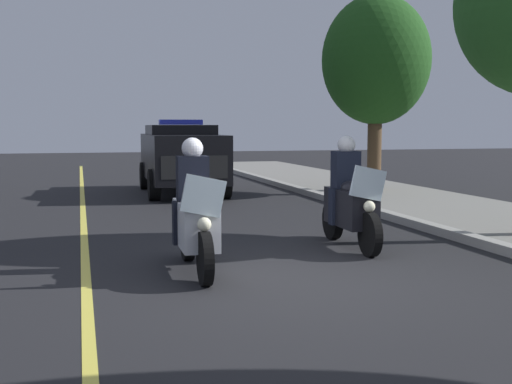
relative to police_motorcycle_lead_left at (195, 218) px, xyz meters
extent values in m
plane|color=black|center=(0.81, 1.09, -0.70)|extent=(80.00, 80.00, 0.00)
cube|color=#E0D14C|center=(0.81, -1.37, -0.70)|extent=(48.00, 0.12, 0.01)
cylinder|color=black|center=(0.76, -0.02, -0.38)|extent=(0.64, 0.14, 0.64)
cylinder|color=black|center=(-0.74, 0.02, -0.38)|extent=(0.64, 0.16, 0.64)
cube|color=silver|center=(0.03, 0.00, -0.08)|extent=(1.21, 0.47, 0.56)
ellipsoid|color=silver|center=(0.08, 0.00, 0.22)|extent=(0.57, 0.33, 0.24)
cube|color=silver|center=(0.66, -0.02, 0.35)|extent=(0.07, 0.56, 0.53)
sphere|color=#F9F4CC|center=(0.72, -0.02, 0.02)|extent=(0.17, 0.17, 0.17)
sphere|color=red|center=(0.53, -0.17, 0.28)|extent=(0.09, 0.09, 0.09)
sphere|color=#1933F2|center=(0.54, 0.15, 0.28)|extent=(0.09, 0.09, 0.09)
cube|color=black|center=(-0.20, 0.00, 0.48)|extent=(0.29, 0.41, 0.60)
cube|color=black|center=(-0.13, 0.20, -0.08)|extent=(0.18, 0.14, 0.56)
cube|color=black|center=(-0.14, -0.20, -0.08)|extent=(0.18, 0.14, 0.56)
sphere|color=silver|center=(-0.18, 0.00, 0.88)|extent=(0.28, 0.28, 0.28)
cylinder|color=black|center=(-0.27, 2.57, -0.38)|extent=(0.64, 0.14, 0.64)
cylinder|color=black|center=(-1.77, 2.61, -0.38)|extent=(0.64, 0.16, 0.64)
cube|color=black|center=(-1.00, 2.59, -0.08)|extent=(1.21, 0.47, 0.56)
ellipsoid|color=black|center=(-0.95, 2.59, 0.22)|extent=(0.57, 0.33, 0.24)
cube|color=silver|center=(-0.37, 2.58, 0.35)|extent=(0.07, 0.56, 0.53)
sphere|color=#F9F4CC|center=(-0.31, 2.58, 0.02)|extent=(0.17, 0.17, 0.17)
sphere|color=red|center=(-0.50, 2.42, 0.28)|extent=(0.09, 0.09, 0.09)
sphere|color=#1933F2|center=(-0.49, 2.74, 0.28)|extent=(0.09, 0.09, 0.09)
cube|color=black|center=(-1.23, 2.60, 0.48)|extent=(0.29, 0.41, 0.60)
cube|color=black|center=(-1.16, 2.80, -0.08)|extent=(0.18, 0.14, 0.56)
cube|color=black|center=(-1.17, 2.40, -0.08)|extent=(0.18, 0.14, 0.56)
sphere|color=white|center=(-1.21, 2.60, 0.88)|extent=(0.28, 0.28, 0.28)
cube|color=black|center=(-9.66, 1.32, 0.32)|extent=(4.95, 2.02, 1.24)
cube|color=black|center=(-9.96, 1.32, 1.02)|extent=(2.44, 1.81, 0.36)
cube|color=#2633D8|center=(-9.76, 1.32, 1.28)|extent=(0.31, 1.21, 0.14)
cube|color=black|center=(-7.26, 1.26, 0.18)|extent=(0.16, 1.62, 0.56)
cylinder|color=black|center=(-8.09, 2.18, -0.30)|extent=(0.81, 0.30, 0.80)
cylinder|color=black|center=(-8.13, 0.38, -0.30)|extent=(0.81, 0.30, 0.80)
cylinder|color=black|center=(-11.19, 2.25, -0.30)|extent=(0.81, 0.30, 0.80)
cylinder|color=black|center=(-11.23, 0.45, -0.30)|extent=(0.81, 0.30, 0.80)
cylinder|color=#4C3823|center=(-8.20, 6.45, 0.59)|extent=(0.39, 0.39, 2.39)
ellipsoid|color=#1E4C19|center=(-8.20, 6.45, 2.97)|extent=(2.95, 2.95, 3.50)
camera|label=1|loc=(8.05, -1.40, 1.16)|focal=45.07mm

